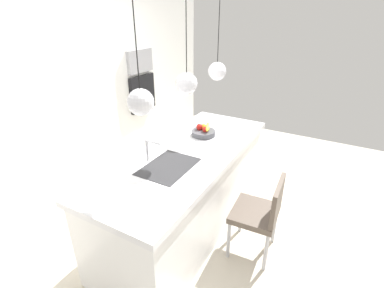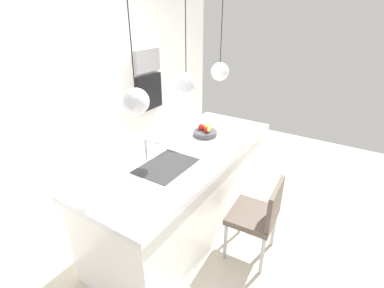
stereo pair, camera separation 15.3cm
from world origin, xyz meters
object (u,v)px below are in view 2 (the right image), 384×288
(fruit_bowl, at_px, (205,132))
(microwave, at_px, (147,61))
(chair_near, at_px, (259,214))
(oven, at_px, (149,92))

(fruit_bowl, relative_size, microwave, 0.51)
(fruit_bowl, distance_m, chair_near, 1.10)
(oven, relative_size, chair_near, 0.66)
(microwave, bearing_deg, oven, 0.00)
(microwave, bearing_deg, chair_near, -117.83)
(oven, xyz_separation_m, chair_near, (-1.27, -2.40, -0.54))
(microwave, relative_size, oven, 0.96)
(chair_near, bearing_deg, fruit_bowl, 61.95)
(microwave, distance_m, oven, 0.50)
(microwave, relative_size, chair_near, 0.63)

